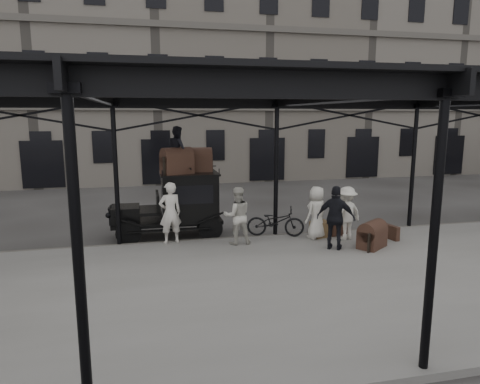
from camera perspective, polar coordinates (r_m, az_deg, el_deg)
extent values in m
plane|color=#383533|center=(12.57, 7.45, -8.69)|extent=(120.00, 120.00, 0.00)
cube|color=slate|center=(10.81, 11.16, -11.59)|extent=(28.00, 8.00, 0.15)
cylinder|color=black|center=(13.92, 4.83, 2.31)|extent=(0.14, 0.14, 4.30)
cylinder|color=black|center=(7.04, 24.36, -6.40)|extent=(0.14, 0.14, 4.30)
cube|color=black|center=(13.80, 4.98, 11.94)|extent=(22.00, 0.10, 0.45)
cube|color=black|center=(6.79, 25.83, 12.85)|extent=(22.00, 0.10, 0.45)
cube|color=black|center=(10.34, 11.37, 13.33)|extent=(22.50, 9.00, 0.08)
cube|color=silver|center=(10.34, 11.38, 13.72)|extent=(18.00, 7.00, 0.04)
cube|color=slate|center=(29.59, -4.72, 15.88)|extent=(64.00, 8.00, 14.00)
cylinder|color=black|center=(13.91, -14.64, -5.36)|extent=(0.80, 0.10, 0.80)
cylinder|color=black|center=(15.30, -14.47, -3.93)|extent=(0.80, 0.10, 0.80)
cylinder|color=black|center=(14.05, -3.95, -4.89)|extent=(0.80, 0.10, 0.80)
cylinder|color=black|center=(15.43, -4.77, -3.53)|extent=(0.80, 0.10, 0.80)
cube|color=black|center=(14.57, -9.65, -3.85)|extent=(3.60, 1.25, 0.12)
cube|color=black|center=(14.50, -15.03, -2.91)|extent=(0.90, 1.00, 0.55)
cube|color=black|center=(14.53, -16.88, -2.97)|extent=(0.06, 0.70, 0.55)
cube|color=black|center=(14.47, -11.88, -2.40)|extent=(0.70, 1.30, 0.10)
cube|color=black|center=(14.46, -6.78, -0.64)|extent=(1.80, 1.45, 1.55)
cube|color=black|center=(13.71, -6.48, -0.38)|extent=(1.40, 0.02, 0.60)
cube|color=black|center=(14.33, -6.85, 2.50)|extent=(1.90, 1.55, 0.06)
imported|color=silver|center=(13.30, -9.30, -2.74)|extent=(0.78, 0.59, 1.91)
imported|color=beige|center=(13.04, -0.38, -3.17)|extent=(0.86, 0.67, 1.77)
imported|color=beige|center=(13.85, 10.15, -2.71)|extent=(0.98, 0.86, 1.69)
imported|color=black|center=(12.81, 12.65, -3.40)|extent=(1.18, 0.99, 1.89)
imported|color=silver|center=(13.95, 14.00, -2.74)|extent=(1.22, 0.89, 1.70)
imported|color=black|center=(14.00, 4.75, -3.94)|extent=(1.97, 1.17, 0.98)
imported|color=black|center=(14.12, -8.29, 5.61)|extent=(0.74, 0.86, 1.53)
cube|color=brown|center=(14.21, 10.69, -4.87)|extent=(0.70, 0.59, 0.50)
cube|color=#41291E|center=(14.51, 19.52, -5.08)|extent=(0.27, 0.62, 0.45)
cube|color=#41291E|center=(14.46, 13.05, -4.90)|extent=(0.62, 0.30, 0.40)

